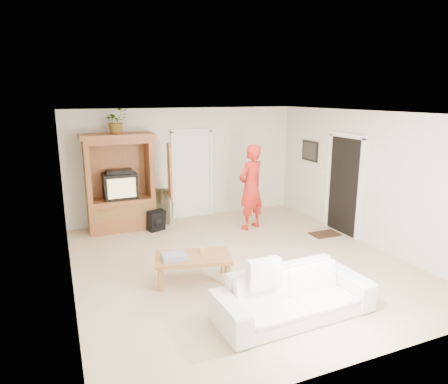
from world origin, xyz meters
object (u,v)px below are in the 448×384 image
object	(u,v)px
armoire	(121,189)
man	(251,187)
coffee_table	(193,259)
sofa	(294,295)

from	to	relation	value
armoire	man	world-z (taller)	armoire
man	coffee_table	bearing A→B (deg)	22.36
coffee_table	sofa	bearing A→B (deg)	-44.47
armoire	man	bearing A→B (deg)	-22.06
armoire	coffee_table	distance (m)	3.17
coffee_table	man	bearing A→B (deg)	59.29
armoire	man	size ratio (longest dim) A/B	1.12
armoire	sofa	size ratio (longest dim) A/B	0.99
man	coffee_table	size ratio (longest dim) A/B	1.45
man	sofa	world-z (taller)	man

